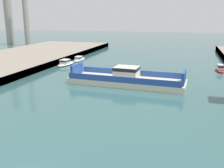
# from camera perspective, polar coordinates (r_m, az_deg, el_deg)

# --- Properties ---
(chain_ferry) EXTENTS (22.08, 7.71, 3.40)m
(chain_ferry) POSITION_cam_1_polar(r_m,az_deg,el_deg) (48.53, 3.24, 1.11)
(chain_ferry) COLOR beige
(chain_ferry) RESTS_ON ground
(moored_boat_near_right) EXTENTS (2.06, 5.83, 1.65)m
(moored_boat_near_right) POSITION_cam_1_polar(r_m,az_deg,el_deg) (65.46, 22.81, 3.17)
(moored_boat_near_right) COLOR red
(moored_boat_near_right) RESTS_ON ground
(moored_boat_mid_right) EXTENTS (3.49, 8.06, 1.23)m
(moored_boat_mid_right) POSITION_cam_1_polar(r_m,az_deg,el_deg) (76.14, -7.29, 5.57)
(moored_boat_mid_right) COLOR white
(moored_boat_mid_right) RESTS_ON ground
(moored_boat_far_left) EXTENTS (2.97, 7.74, 1.55)m
(moored_boat_far_left) POSITION_cam_1_polar(r_m,az_deg,el_deg) (69.18, -10.23, 4.63)
(moored_boat_far_left) COLOR white
(moored_boat_far_left) RESTS_ON ground
(smokestack_distant_a) EXTENTS (3.75, 3.75, 31.17)m
(smokestack_distant_a) POSITION_cam_1_polar(r_m,az_deg,el_deg) (127.98, -22.15, 15.60)
(smokestack_distant_a) COLOR #9E998E
(smokestack_distant_a) RESTS_ON ground
(smokestack_distant_b) EXTENTS (2.61, 2.61, 31.30)m
(smokestack_distant_b) POSITION_cam_1_polar(r_m,az_deg,el_deg) (121.52, -18.70, 16.02)
(smokestack_distant_b) COLOR #9E998E
(smokestack_distant_b) RESTS_ON ground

